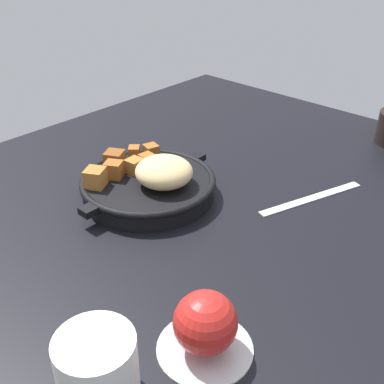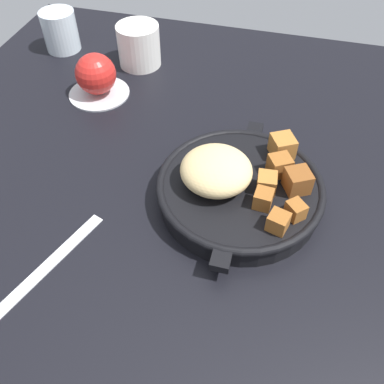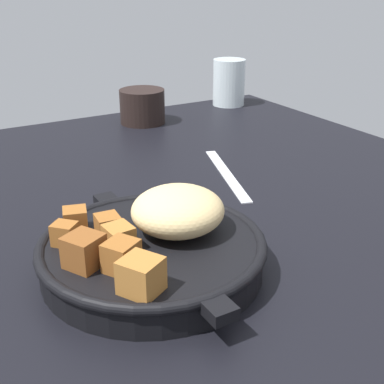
{
  "view_description": "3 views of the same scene",
  "coord_description": "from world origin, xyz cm",
  "px_view_note": "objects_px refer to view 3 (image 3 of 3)",
  "views": [
    {
      "loc": [
        53.35,
        46.13,
        43.58
      ],
      "look_at": [
        3.77,
        0.57,
        3.83
      ],
      "focal_mm": 44.91,
      "sensor_mm": 36.0,
      "label": 1
    },
    {
      "loc": [
        -35.47,
        -12.45,
        46.09
      ],
      "look_at": [
        -0.4,
        -3.07,
        5.98
      ],
      "focal_mm": 39.59,
      "sensor_mm": 36.0,
      "label": 2
    },
    {
      "loc": [
        46.72,
        -28.16,
        28.82
      ],
      "look_at": [
        -0.04,
        -0.82,
        5.22
      ],
      "focal_mm": 47.82,
      "sensor_mm": 36.0,
      "label": 3
    }
  ],
  "objects_px": {
    "coffee_mug_dark": "(142,106)",
    "water_glass_tall": "(229,82)",
    "cast_iron_skillet": "(154,246)",
    "butter_knife": "(227,174)"
  },
  "relations": [
    {
      "from": "butter_knife",
      "to": "water_glass_tall",
      "type": "bearing_deg",
      "value": 164.5
    },
    {
      "from": "butter_knife",
      "to": "water_glass_tall",
      "type": "xyz_separation_m",
      "value": [
        -0.37,
        0.25,
        0.05
      ]
    },
    {
      "from": "butter_knife",
      "to": "coffee_mug_dark",
      "type": "height_order",
      "value": "coffee_mug_dark"
    },
    {
      "from": "coffee_mug_dark",
      "to": "water_glass_tall",
      "type": "relative_size",
      "value": 0.88
    },
    {
      "from": "cast_iron_skillet",
      "to": "coffee_mug_dark",
      "type": "relative_size",
      "value": 3.07
    },
    {
      "from": "water_glass_tall",
      "to": "cast_iron_skillet",
      "type": "bearing_deg",
      "value": -40.18
    },
    {
      "from": "cast_iron_skillet",
      "to": "butter_knife",
      "type": "distance_m",
      "value": 0.28
    },
    {
      "from": "coffee_mug_dark",
      "to": "cast_iron_skillet",
      "type": "bearing_deg",
      "value": -24.02
    },
    {
      "from": "butter_knife",
      "to": "coffee_mug_dark",
      "type": "xyz_separation_m",
      "value": [
        -0.33,
        0.01,
        0.03
      ]
    },
    {
      "from": "cast_iron_skillet",
      "to": "water_glass_tall",
      "type": "distance_m",
      "value": 0.72
    }
  ]
}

